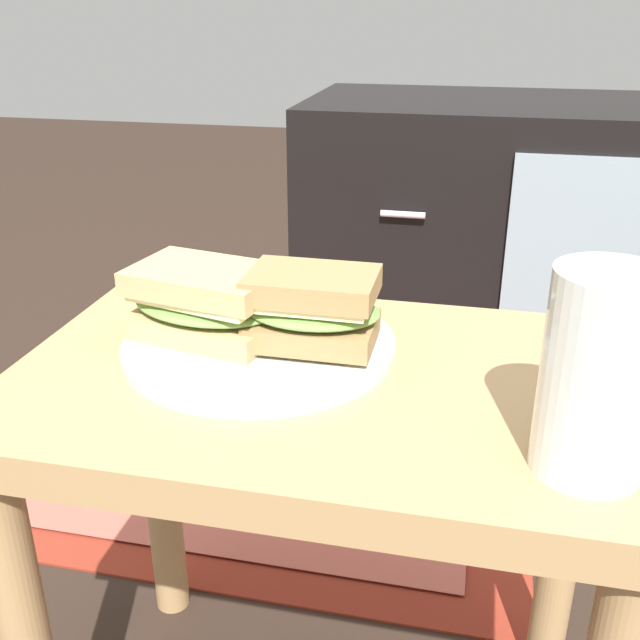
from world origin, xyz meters
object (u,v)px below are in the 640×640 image
tv_cabinet (542,247)px  sandwich_back (312,308)px  sandwich_front (206,302)px  beer_glass (598,380)px  plate (260,344)px

tv_cabinet → sandwich_back: tv_cabinet is taller
tv_cabinet → sandwich_front: (-0.37, -0.91, 0.21)m
beer_glass → tv_cabinet: bearing=87.7°
sandwich_front → beer_glass: (0.33, -0.13, 0.03)m
tv_cabinet → sandwich_back: bearing=-106.4°
sandwich_front → sandwich_back: size_ratio=1.30×
tv_cabinet → beer_glass: bearing=-92.3°
sandwich_front → sandwich_back: bearing=-1.9°
plate → sandwich_front: 0.06m
tv_cabinet → beer_glass: size_ratio=6.50×
plate → sandwich_front: (-0.05, 0.00, 0.04)m
tv_cabinet → sandwich_front: tv_cabinet is taller
sandwich_front → beer_glass: 0.36m
sandwich_front → beer_glass: bearing=-22.2°
tv_cabinet → sandwich_back: (-0.27, -0.92, 0.22)m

